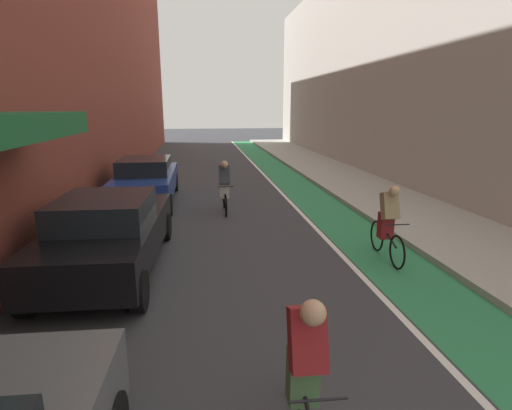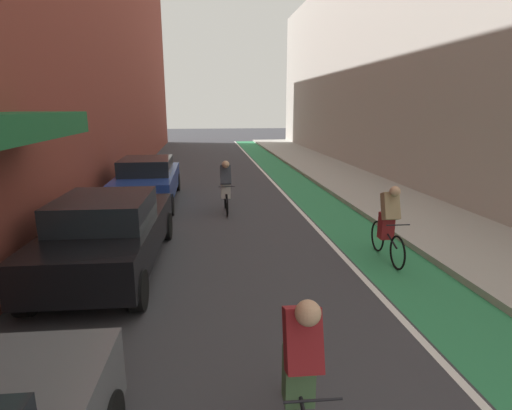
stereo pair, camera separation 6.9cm
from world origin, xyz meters
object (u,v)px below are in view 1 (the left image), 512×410
at_px(cyclist_lead, 305,368).
at_px(parked_sedan_black, 109,232).
at_px(parked_sedan_blue, 146,180).
at_px(cyclist_mid, 388,220).
at_px(cyclist_trailing, 224,186).

bearing_deg(cyclist_lead, parked_sedan_black, 120.04).
height_order(parked_sedan_blue, cyclist_lead, cyclist_lead).
height_order(parked_sedan_blue, cyclist_mid, cyclist_mid).
relative_size(parked_sedan_black, cyclist_mid, 2.70).
height_order(parked_sedan_black, parked_sedan_blue, same).
xyz_separation_m(parked_sedan_blue, cyclist_lead, (2.69, -10.42, 0.06)).
bearing_deg(parked_sedan_blue, parked_sedan_black, -90.02).
bearing_deg(cyclist_trailing, parked_sedan_blue, 147.35).
relative_size(cyclist_lead, cyclist_trailing, 1.00).
relative_size(parked_sedan_blue, cyclist_mid, 2.74).
relative_size(cyclist_mid, cyclist_trailing, 1.01).
bearing_deg(cyclist_trailing, cyclist_mid, -54.04).
height_order(parked_sedan_black, cyclist_mid, cyclist_mid).
bearing_deg(cyclist_mid, cyclist_trailing, 125.96).
xyz_separation_m(parked_sedan_black, cyclist_trailing, (2.51, 4.16, 0.02)).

